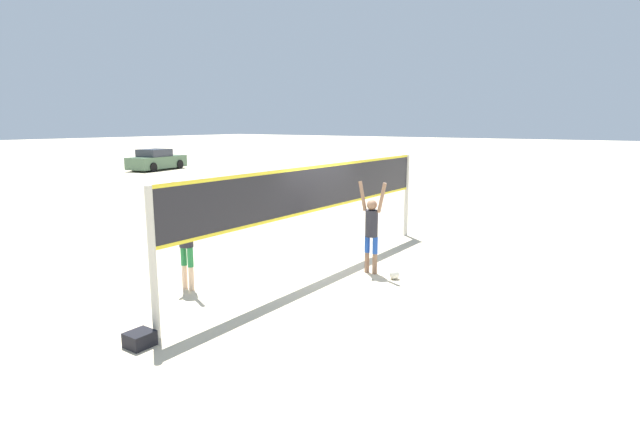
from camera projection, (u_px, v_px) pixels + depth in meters
name	position (u px, v px, depth m)	size (l,w,h in m)	color
ground_plane	(320.00, 270.00, 11.33)	(200.00, 200.00, 0.00)	beige
volleyball_net	(320.00, 196.00, 11.02)	(8.94, 0.12, 2.39)	beige
player_spiker	(372.00, 226.00, 10.95)	(0.28, 0.69, 2.05)	#8C664C
player_blocker	(186.00, 234.00, 9.85)	(0.28, 0.71, 2.16)	beige
volleyball	(394.00, 274.00, 10.69)	(0.21, 0.21, 0.21)	silver
gear_bag	(140.00, 339.00, 7.47)	(0.38, 0.35, 0.22)	black
parked_car_mid	(157.00, 160.00, 35.42)	(4.63, 2.58, 1.48)	#4C6B4C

